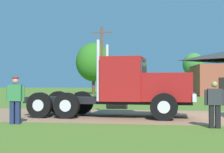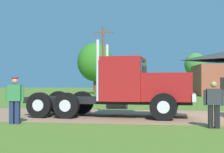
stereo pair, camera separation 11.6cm
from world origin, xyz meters
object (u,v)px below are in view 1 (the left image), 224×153
at_px(truck_foreground_white, 130,88).
at_px(visitor_standing_near, 215,103).
at_px(visitor_far_side, 113,93).
at_px(visitor_by_barrel, 15,98).
at_px(utility_pole_near, 102,60).

bearing_deg(truck_foreground_white, visitor_standing_near, -45.33).
relative_size(visitor_standing_near, visitor_far_side, 0.96).
distance_m(visitor_by_barrel, utility_pole_near, 24.59).
xyz_separation_m(visitor_by_barrel, visitor_far_side, (2.25, 9.52, -0.08)).
height_order(visitor_by_barrel, visitor_far_side, visitor_by_barrel).
xyz_separation_m(truck_foreground_white, visitor_by_barrel, (-3.99, -3.27, -0.32)).
distance_m(truck_foreground_white, visitor_by_barrel, 5.17).
relative_size(truck_foreground_white, visitor_by_barrel, 4.42).
relative_size(visitor_standing_near, utility_pole_near, 0.21).
xyz_separation_m(visitor_far_side, utility_pole_near, (-3.54, 14.83, 3.22)).
distance_m(visitor_standing_near, utility_pole_near, 26.05).
bearing_deg(visitor_standing_near, visitor_by_barrel, 179.69).
distance_m(visitor_by_barrel, visitor_far_side, 9.79).
height_order(visitor_standing_near, utility_pole_near, utility_pole_near).
bearing_deg(utility_pole_near, visitor_far_side, -76.56).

